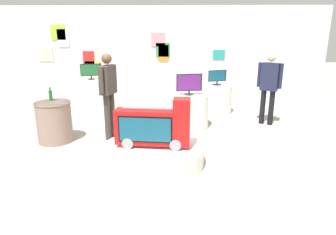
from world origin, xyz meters
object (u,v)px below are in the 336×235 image
(main_display_pedestal, at_px, (153,154))
(side_table_round, at_px, (54,122))
(display_pedestal_right_rear, at_px, (216,99))
(tv_on_right_rear, at_px, (217,77))
(display_pedestal_center_rear, at_px, (189,111))
(bottle_on_side_table, at_px, (51,95))
(display_pedestal_left_rear, at_px, (92,92))
(novelty_firetruck_tv, at_px, (154,127))
(tv_on_left_rear, at_px, (91,71))
(shopper_browsing_rear, at_px, (269,83))
(shopper_browsing_near_truck, at_px, (108,90))
(tv_on_center_rear, at_px, (189,83))

(main_display_pedestal, relative_size, side_table_round, 2.12)
(display_pedestal_right_rear, xyz_separation_m, tv_on_right_rear, (-0.00, -0.00, 0.59))
(display_pedestal_center_rear, relative_size, bottle_on_side_table, 3.26)
(main_display_pedestal, bearing_deg, bottle_on_side_table, 152.42)
(main_display_pedestal, relative_size, display_pedestal_left_rear, 1.92)
(display_pedestal_center_rear, distance_m, side_table_round, 2.89)
(novelty_firetruck_tv, bearing_deg, display_pedestal_right_rear, 65.97)
(tv_on_left_rear, xyz_separation_m, shopper_browsing_rear, (4.61, -1.75, -0.04))
(main_display_pedestal, relative_size, tv_on_right_rear, 3.52)
(display_pedestal_center_rear, height_order, shopper_browsing_near_truck, shopper_browsing_near_truck)
(tv_on_right_rear, bearing_deg, display_pedestal_right_rear, 70.79)
(display_pedestal_left_rear, bearing_deg, side_table_round, -89.16)
(display_pedestal_right_rear, bearing_deg, side_table_round, -147.30)
(tv_on_right_rear, height_order, side_table_round, tv_on_right_rear)
(display_pedestal_center_rear, distance_m, bottle_on_side_table, 2.97)
(tv_on_center_rear, distance_m, side_table_round, 2.95)
(novelty_firetruck_tv, relative_size, tv_on_center_rear, 2.16)
(side_table_round, bearing_deg, tv_on_right_rear, 32.67)
(tv_on_left_rear, distance_m, tv_on_right_rear, 3.63)
(display_pedestal_center_rear, xyz_separation_m, side_table_round, (-2.71, -1.00, 0.04))
(main_display_pedestal, distance_m, novelty_firetruck_tv, 0.50)
(display_pedestal_left_rear, bearing_deg, novelty_firetruck_tv, -62.22)
(display_pedestal_left_rear, height_order, tv_on_left_rear, tv_on_left_rear)
(tv_on_right_rear, xyz_separation_m, shopper_browsing_near_truck, (-2.43, -2.02, 0.06))
(tv_on_center_rear, bearing_deg, tv_on_left_rear, 143.79)
(tv_on_right_rear, distance_m, shopper_browsing_rear, 1.44)
(tv_on_right_rear, bearing_deg, display_pedestal_center_rear, -122.33)
(novelty_firetruck_tv, xyz_separation_m, tv_on_right_rear, (1.44, 3.22, 0.32))
(display_pedestal_left_rear, height_order, bottle_on_side_table, bottle_on_side_table)
(display_pedestal_right_rear, height_order, shopper_browsing_near_truck, shopper_browsing_near_truck)
(novelty_firetruck_tv, xyz_separation_m, tv_on_left_rear, (-2.11, 4.00, 0.37))
(bottle_on_side_table, height_order, shopper_browsing_rear, shopper_browsing_rear)
(tv_on_center_rear, distance_m, shopper_browsing_near_truck, 1.82)
(tv_on_center_rear, xyz_separation_m, shopper_browsing_rear, (1.85, 0.27, -0.04))
(main_display_pedestal, distance_m, side_table_round, 2.27)
(tv_on_left_rear, xyz_separation_m, tv_on_center_rear, (2.76, -2.02, 0.00))
(tv_on_left_rear, height_order, side_table_round, tv_on_left_rear)
(tv_on_center_rear, height_order, side_table_round, tv_on_center_rear)
(shopper_browsing_rear, bearing_deg, side_table_round, -164.49)
(display_pedestal_right_rear, relative_size, shopper_browsing_near_truck, 0.47)
(display_pedestal_left_rear, height_order, display_pedestal_right_rear, same)
(side_table_round, relative_size, shopper_browsing_near_truck, 0.47)
(main_display_pedestal, xyz_separation_m, novelty_firetruck_tv, (0.02, -0.01, 0.50))
(display_pedestal_left_rear, relative_size, tv_on_center_rear, 1.55)
(main_display_pedestal, bearing_deg, display_pedestal_right_rear, 65.55)
(tv_on_right_rear, relative_size, side_table_round, 0.60)
(side_table_round, height_order, bottle_on_side_table, bottle_on_side_table)
(tv_on_center_rear, bearing_deg, shopper_browsing_near_truck, -154.82)
(display_pedestal_center_rear, relative_size, display_pedestal_right_rear, 1.11)
(shopper_browsing_near_truck, bearing_deg, display_pedestal_right_rear, 39.75)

